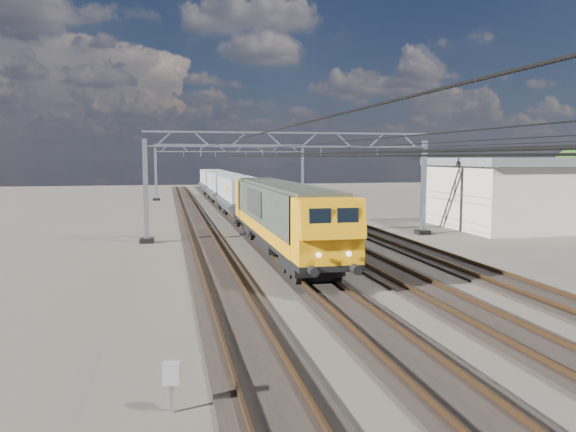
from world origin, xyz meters
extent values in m
plane|color=#2C2721|center=(0.00, 0.00, 0.00)|extent=(160.00, 160.00, 0.00)
cube|color=black|center=(-6.00, 0.00, 0.06)|extent=(2.60, 140.00, 0.12)
cube|color=brown|center=(-6.72, 0.00, 0.22)|extent=(0.08, 140.00, 0.16)
cube|color=brown|center=(-5.28, 0.00, 0.22)|extent=(0.08, 140.00, 0.16)
cube|color=black|center=(-2.00, 0.00, 0.06)|extent=(2.60, 140.00, 0.12)
cube|color=brown|center=(-2.72, 0.00, 0.22)|extent=(0.08, 140.00, 0.16)
cube|color=brown|center=(-1.28, 0.00, 0.22)|extent=(0.08, 140.00, 0.16)
cube|color=black|center=(2.00, 0.00, 0.06)|extent=(2.60, 140.00, 0.12)
cube|color=brown|center=(1.28, 0.00, 0.22)|extent=(0.08, 140.00, 0.16)
cube|color=brown|center=(2.72, 0.00, 0.22)|extent=(0.08, 140.00, 0.16)
cube|color=black|center=(6.00, 0.00, 0.06)|extent=(2.60, 140.00, 0.12)
cube|color=brown|center=(5.28, 0.00, 0.22)|extent=(0.08, 140.00, 0.16)
cube|color=brown|center=(6.72, 0.00, 0.22)|extent=(0.08, 140.00, 0.16)
cube|color=#9CA0AA|center=(-9.50, 4.00, 3.30)|extent=(0.30, 0.30, 6.60)
cube|color=#9CA0AA|center=(9.50, 4.00, 3.30)|extent=(0.30, 0.30, 6.60)
cube|color=black|center=(-9.50, 4.00, 0.15)|extent=(0.90, 0.90, 0.30)
cube|color=black|center=(9.50, 4.00, 0.15)|extent=(0.90, 0.90, 0.30)
cube|color=#9CA0AA|center=(0.00, 4.00, 7.05)|extent=(19.30, 0.18, 0.12)
cube|color=#9CA0AA|center=(0.00, 4.00, 6.15)|extent=(19.30, 0.18, 0.12)
cube|color=#9CA0AA|center=(-8.31, 4.00, 6.60)|extent=(1.03, 0.10, 0.94)
cube|color=#9CA0AA|center=(-5.94, 4.00, 6.60)|extent=(1.03, 0.10, 0.94)
cube|color=#9CA0AA|center=(-3.56, 4.00, 6.60)|extent=(1.03, 0.10, 0.94)
cube|color=#9CA0AA|center=(-1.19, 4.00, 6.60)|extent=(1.03, 0.10, 0.94)
cube|color=#9CA0AA|center=(1.19, 4.00, 6.60)|extent=(1.03, 0.10, 0.94)
cube|color=#9CA0AA|center=(3.56, 4.00, 6.60)|extent=(1.03, 0.10, 0.94)
cube|color=#9CA0AA|center=(5.94, 4.00, 6.60)|extent=(1.03, 0.10, 0.94)
cube|color=#9CA0AA|center=(8.31, 4.00, 6.60)|extent=(1.03, 0.10, 0.94)
cube|color=#9CA0AA|center=(-6.00, 4.00, 5.82)|extent=(0.06, 0.06, 0.65)
cube|color=#9CA0AA|center=(-2.00, 4.00, 5.82)|extent=(0.06, 0.06, 0.65)
cube|color=#9CA0AA|center=(2.00, 4.00, 5.82)|extent=(0.06, 0.06, 0.65)
cube|color=#9CA0AA|center=(6.00, 4.00, 5.82)|extent=(0.06, 0.06, 0.65)
cube|color=#9CA0AA|center=(-9.50, 40.00, 3.30)|extent=(0.30, 0.30, 6.60)
cube|color=#9CA0AA|center=(9.50, 40.00, 3.30)|extent=(0.30, 0.30, 6.60)
cube|color=black|center=(-9.50, 40.00, 0.15)|extent=(0.90, 0.90, 0.30)
cube|color=black|center=(9.50, 40.00, 0.15)|extent=(0.90, 0.90, 0.30)
cube|color=#9CA0AA|center=(0.00, 40.00, 7.05)|extent=(19.30, 0.18, 0.12)
cube|color=#9CA0AA|center=(0.00, 40.00, 6.15)|extent=(19.30, 0.18, 0.12)
cube|color=#9CA0AA|center=(-8.31, 40.00, 6.60)|extent=(1.03, 0.10, 0.94)
cube|color=#9CA0AA|center=(-5.94, 40.00, 6.60)|extent=(1.03, 0.10, 0.94)
cube|color=#9CA0AA|center=(-3.56, 40.00, 6.60)|extent=(1.03, 0.10, 0.94)
cube|color=#9CA0AA|center=(-1.19, 40.00, 6.60)|extent=(1.03, 0.10, 0.94)
cube|color=#9CA0AA|center=(1.19, 40.00, 6.60)|extent=(1.03, 0.10, 0.94)
cube|color=#9CA0AA|center=(3.56, 40.00, 6.60)|extent=(1.03, 0.10, 0.94)
cube|color=#9CA0AA|center=(5.94, 40.00, 6.60)|extent=(1.03, 0.10, 0.94)
cube|color=#9CA0AA|center=(8.31, 40.00, 6.60)|extent=(1.03, 0.10, 0.94)
cube|color=#9CA0AA|center=(-6.00, 40.00, 5.82)|extent=(0.06, 0.06, 0.65)
cube|color=#9CA0AA|center=(-2.00, 40.00, 5.82)|extent=(0.06, 0.06, 0.65)
cube|color=#9CA0AA|center=(2.00, 40.00, 5.82)|extent=(0.06, 0.06, 0.65)
cube|color=#9CA0AA|center=(6.00, 40.00, 5.82)|extent=(0.06, 0.06, 0.65)
cylinder|color=black|center=(-6.00, 8.00, 5.50)|extent=(0.03, 140.00, 0.03)
cylinder|color=black|center=(-6.00, 8.00, 6.00)|extent=(0.03, 140.00, 0.03)
cylinder|color=black|center=(-2.00, 8.00, 5.50)|extent=(0.03, 140.00, 0.03)
cylinder|color=black|center=(-2.00, 8.00, 6.00)|extent=(0.03, 140.00, 0.03)
cylinder|color=black|center=(2.00, 8.00, 5.50)|extent=(0.03, 140.00, 0.03)
cylinder|color=black|center=(2.00, 8.00, 6.00)|extent=(0.03, 140.00, 0.03)
cylinder|color=black|center=(6.00, 8.00, 5.50)|extent=(0.03, 140.00, 0.03)
cylinder|color=black|center=(6.00, 8.00, 6.00)|extent=(0.03, 140.00, 0.03)
cube|color=black|center=(-2.00, -8.55, 0.75)|extent=(2.20, 3.60, 0.60)
cube|color=black|center=(-2.00, 4.45, 0.75)|extent=(2.20, 3.60, 0.60)
cube|color=black|center=(-2.00, -2.05, 1.13)|extent=(2.65, 20.00, 0.25)
cube|color=black|center=(-2.00, -2.05, 0.75)|extent=(2.20, 4.50, 0.75)
cube|color=#2B3129|center=(-2.00, -2.05, 2.55)|extent=(2.65, 17.00, 2.60)
cube|color=orange|center=(-3.34, -2.05, 1.55)|extent=(0.04, 17.00, 0.60)
cube|color=orange|center=(-0.66, -2.05, 1.55)|extent=(0.04, 17.00, 0.60)
cube|color=black|center=(-3.35, -1.05, 2.90)|extent=(0.05, 5.00, 1.40)
cube|color=black|center=(-0.65, -1.05, 2.90)|extent=(0.05, 5.00, 1.40)
cube|color=#2B3129|center=(-2.00, -2.05, 3.92)|extent=(2.25, 18.00, 0.15)
cube|color=orange|center=(-2.00, -11.15, 2.55)|extent=(2.65, 1.80, 2.60)
cube|color=orange|center=(-2.00, -12.10, 3.05)|extent=(2.60, 0.46, 1.52)
cube|color=black|center=(-2.55, -12.20, 3.15)|extent=(0.85, 0.08, 0.75)
cube|color=black|center=(-1.45, -12.20, 3.15)|extent=(0.85, 0.08, 0.75)
cylinder|color=black|center=(-2.85, -12.35, 1.15)|extent=(0.36, 0.50, 0.36)
cylinder|color=black|center=(-1.15, -12.35, 1.15)|extent=(0.36, 0.50, 0.36)
cylinder|color=white|center=(-2.60, -12.25, 1.75)|extent=(0.20, 0.08, 0.20)
cylinder|color=white|center=(-1.40, -12.25, 1.75)|extent=(0.20, 0.08, 0.20)
cube|color=orange|center=(-2.00, 7.05, 2.55)|extent=(2.65, 1.80, 2.60)
cube|color=orange|center=(-2.00, 8.00, 3.05)|extent=(2.60, 0.46, 1.52)
cube|color=black|center=(-2.55, 8.10, 3.15)|extent=(0.85, 0.08, 0.75)
cube|color=black|center=(-1.45, 8.10, 3.15)|extent=(0.85, 0.08, 0.75)
cylinder|color=black|center=(-2.85, 8.25, 1.15)|extent=(0.36, 0.50, 0.36)
cylinder|color=black|center=(-1.15, 8.25, 1.15)|extent=(0.36, 0.50, 0.36)
cylinder|color=white|center=(-2.60, 8.15, 1.75)|extent=(0.20, 0.08, 0.20)
cylinder|color=white|center=(-1.40, 8.15, 1.75)|extent=(0.20, 0.08, 0.20)
cube|color=black|center=(-2.00, 11.15, 0.72)|extent=(2.20, 2.60, 0.55)
cube|color=black|center=(-2.00, 20.15, 0.72)|extent=(2.20, 2.60, 0.55)
cube|color=black|center=(-2.00, 15.65, 1.08)|extent=(2.40, 13.00, 0.20)
cube|color=gray|center=(-2.00, 15.65, 2.80)|extent=(2.80, 12.00, 1.80)
cube|color=#3F4145|center=(-2.95, 15.65, 1.55)|extent=(1.48, 12.00, 1.36)
cube|color=#3F4145|center=(-1.05, 15.65, 1.55)|extent=(1.48, 12.00, 1.36)
cube|color=orange|center=(-3.42, 12.65, 2.90)|extent=(0.04, 1.20, 0.50)
cube|color=black|center=(-2.00, 25.35, 0.72)|extent=(2.20, 2.60, 0.55)
cube|color=black|center=(-2.00, 34.35, 0.72)|extent=(2.20, 2.60, 0.55)
cube|color=black|center=(-2.00, 29.85, 1.08)|extent=(2.40, 13.00, 0.20)
cube|color=gray|center=(-2.00, 29.85, 2.80)|extent=(2.80, 12.00, 1.80)
cube|color=#3F4145|center=(-2.95, 29.85, 1.55)|extent=(1.48, 12.00, 1.36)
cube|color=#3F4145|center=(-1.05, 29.85, 1.55)|extent=(1.48, 12.00, 1.36)
cube|color=orange|center=(-3.42, 26.85, 2.90)|extent=(0.04, 1.20, 0.50)
cube|color=black|center=(-2.00, 39.55, 0.72)|extent=(2.20, 2.60, 0.55)
cube|color=black|center=(-2.00, 48.55, 0.72)|extent=(2.20, 2.60, 0.55)
cube|color=black|center=(-2.00, 44.05, 1.08)|extent=(2.40, 13.00, 0.20)
cube|color=gray|center=(-2.00, 44.05, 2.80)|extent=(2.80, 12.00, 1.80)
cube|color=#3F4145|center=(-2.95, 44.05, 1.55)|extent=(1.48, 12.00, 1.36)
cube|color=#3F4145|center=(-1.05, 44.05, 1.55)|extent=(1.48, 12.00, 1.36)
cube|color=orange|center=(-3.42, 41.05, 2.90)|extent=(0.04, 1.20, 0.50)
cube|color=#9CA0AA|center=(-8.19, -20.76, 0.32)|extent=(0.09, 0.09, 0.64)
cube|color=#AAADB2|center=(-8.19, -20.76, 0.86)|extent=(0.39, 0.31, 0.45)
cube|color=beige|center=(22.00, 6.00, 2.40)|extent=(18.00, 10.00, 4.80)
cube|color=slate|center=(22.00, 6.00, 5.10)|extent=(18.60, 10.60, 0.60)
cylinder|color=#352618|center=(30.00, 14.00, 1.54)|extent=(0.70, 0.70, 3.09)
sphere|color=#11330E|center=(30.00, 14.00, 4.32)|extent=(4.32, 4.32, 4.32)
camera|label=1|loc=(-8.20, -32.55, 5.45)|focal=35.00mm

